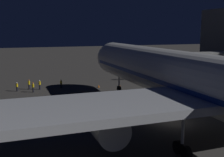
# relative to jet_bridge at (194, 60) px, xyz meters

# --- Properties ---
(ground_plane) EXTENTS (320.00, 320.00, 0.00)m
(ground_plane) POSITION_rel_jet_bridge_xyz_m (12.49, 13.07, -6.01)
(ground_plane) COLOR #383533
(jet_bridge) EXTENTS (23.44, 3.40, 7.55)m
(jet_bridge) POSITION_rel_jet_bridge_xyz_m (0.00, 0.00, 0.00)
(jet_bridge) COLOR #9E9E99
(jet_bridge) RESTS_ON ground_plane
(ground_crew_near_nose_gear) EXTENTS (0.40, 0.40, 1.69)m
(ground_crew_near_nose_gear) POSITION_rel_jet_bridge_xyz_m (21.81, -12.26, -5.09)
(ground_crew_near_nose_gear) COLOR black
(ground_crew_near_nose_gear) RESTS_ON ground_plane
(ground_crew_marshaller_fwd) EXTENTS (0.40, 0.40, 1.71)m
(ground_crew_marshaller_fwd) POSITION_rel_jet_bridge_xyz_m (30.03, -12.16, -5.07)
(ground_crew_marshaller_fwd) COLOR black
(ground_crew_marshaller_fwd) RESTS_ON ground_plane
(ground_crew_under_port_wing) EXTENTS (0.40, 0.40, 1.85)m
(ground_crew_under_port_wing) POSITION_rel_jet_bridge_xyz_m (27.27, -10.28, -4.99)
(ground_crew_under_port_wing) COLOR black
(ground_crew_under_port_wing) RESTS_ON ground_plane
(ground_crew_by_tug) EXTENTS (0.40, 0.40, 1.92)m
(ground_crew_by_tug) POSITION_rel_jet_bridge_xyz_m (27.81, -13.12, -4.95)
(ground_crew_by_tug) COLOR black
(ground_crew_by_tug) RESTS_ON ground_plane
(ground_crew_walking_aft) EXTENTS (0.40, 0.40, 1.86)m
(ground_crew_walking_aft) POSITION_rel_jet_bridge_xyz_m (25.90, -12.29, -4.98)
(ground_crew_walking_aft) COLOR black
(ground_crew_walking_aft) RESTS_ON ground_plane
(traffic_cone_nose_port) EXTENTS (0.36, 0.36, 0.55)m
(traffic_cone_nose_port) POSITION_rel_jet_bridge_xyz_m (10.29, -10.33, -5.74)
(traffic_cone_nose_port) COLOR orange
(traffic_cone_nose_port) RESTS_ON ground_plane
(traffic_cone_nose_starboard) EXTENTS (0.36, 0.36, 0.55)m
(traffic_cone_nose_starboard) POSITION_rel_jet_bridge_xyz_m (14.69, -10.33, -5.74)
(traffic_cone_nose_starboard) COLOR orange
(traffic_cone_nose_starboard) RESTS_ON ground_plane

